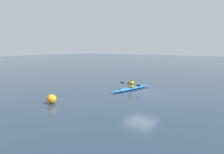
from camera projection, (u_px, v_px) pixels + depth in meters
The scene contains 4 objects.
ground_plane at pixel (141, 93), 16.40m from camera, with size 160.00×160.00×0.00m, color #1E2D3D.
kayak at pixel (131, 88), 17.82m from camera, with size 1.54×4.68×0.24m.
kayaker at pixel (131, 84), 17.77m from camera, with size 2.33×0.66×0.72m.
mooring_buoy_white_far at pixel (52, 99), 13.42m from camera, with size 0.63×0.63×0.67m.
Camera 1 is at (-7.55, 14.33, 3.76)m, focal length 31.99 mm.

